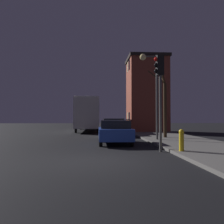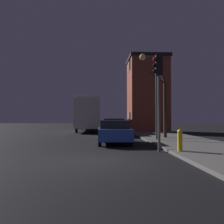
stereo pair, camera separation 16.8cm
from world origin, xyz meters
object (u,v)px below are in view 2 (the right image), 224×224
car_mid_lane (113,127)px  traffic_light (158,82)px  bus (89,112)px  car_near_lane (114,132)px  streetlamp (151,80)px  bare_tree (164,105)px  fire_hydrant (180,140)px

car_mid_lane → traffic_light: bearing=-81.5°
traffic_light → bus: (-3.80, 17.75, -0.97)m
bus → car_mid_lane: 8.46m
car_near_lane → car_mid_lane: 6.38m
traffic_light → car_near_lane: size_ratio=1.12×
streetlamp → car_mid_lane: 6.25m
bare_tree → car_mid_lane: size_ratio=1.35×
fire_hydrant → traffic_light: bearing=131.2°
fire_hydrant → car_near_lane: bearing=120.7°
traffic_light → fire_hydrant: traffic_light is taller
streetlamp → car_mid_lane: (-2.14, 4.96, -3.16)m
car_near_lane → fire_hydrant: (2.48, -4.18, -0.11)m
bare_tree → traffic_light: bearing=-107.0°
car_mid_lane → fire_hydrant: (2.16, -10.55, -0.15)m
bus → car_mid_lane: bearing=-73.7°
streetlamp → bare_tree: bearing=51.4°
bare_tree → fire_hydrant: 7.51m
car_near_lane → car_mid_lane: (0.32, 6.37, 0.04)m
fire_hydrant → bus: bearing=103.7°
traffic_light → car_near_lane: traffic_light is taller
streetlamp → traffic_light: 4.90m
bus → car_mid_lane: (2.35, -8.01, -1.37)m
streetlamp → car_mid_lane: bearing=113.4°
traffic_light → car_mid_lane: 10.13m
car_near_lane → fire_hydrant: 4.86m
bare_tree → car_mid_lane: 5.08m
traffic_light → car_mid_lane: size_ratio=1.13×
bare_tree → bus: (-5.76, 11.38, -0.31)m
streetlamp → fire_hydrant: streetlamp is taller
car_mid_lane → bus: bearing=106.3°
bus → fire_hydrant: size_ratio=12.32×
streetlamp → bare_tree: (1.27, 1.59, -1.48)m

